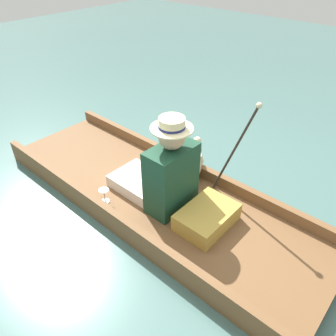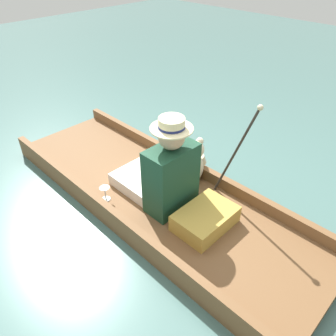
{
  "view_description": "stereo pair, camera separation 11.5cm",
  "coord_description": "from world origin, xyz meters",
  "px_view_note": "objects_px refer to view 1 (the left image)",
  "views": [
    {
      "loc": [
        -1.58,
        -1.57,
        1.97
      ],
      "look_at": [
        -0.03,
        -0.2,
        0.47
      ],
      "focal_mm": 35.0,
      "sensor_mm": 36.0,
      "label": 1
    },
    {
      "loc": [
        -1.5,
        -1.66,
        1.97
      ],
      "look_at": [
        -0.03,
        -0.2,
        0.47
      ],
      "focal_mm": 35.0,
      "sensor_mm": 36.0,
      "label": 2
    }
  ],
  "objects_px": {
    "seated_person": "(164,174)",
    "teddy_bear": "(192,161)",
    "wine_glass": "(104,193)",
    "walking_cane": "(237,144)"
  },
  "relations": [
    {
      "from": "seated_person",
      "to": "teddy_bear",
      "type": "bearing_deg",
      "value": -3.08
    },
    {
      "from": "wine_glass",
      "to": "walking_cane",
      "type": "distance_m",
      "value": 1.16
    },
    {
      "from": "wine_glass",
      "to": "walking_cane",
      "type": "height_order",
      "value": "walking_cane"
    },
    {
      "from": "seated_person",
      "to": "walking_cane",
      "type": "height_order",
      "value": "walking_cane"
    },
    {
      "from": "seated_person",
      "to": "teddy_bear",
      "type": "distance_m",
      "value": 0.4
    },
    {
      "from": "wine_glass",
      "to": "seated_person",
      "type": "bearing_deg",
      "value": -47.44
    },
    {
      "from": "teddy_bear",
      "to": "walking_cane",
      "type": "relative_size",
      "value": 0.47
    },
    {
      "from": "seated_person",
      "to": "walking_cane",
      "type": "distance_m",
      "value": 0.63
    },
    {
      "from": "wine_glass",
      "to": "walking_cane",
      "type": "relative_size",
      "value": 0.14
    },
    {
      "from": "seated_person",
      "to": "walking_cane",
      "type": "bearing_deg",
      "value": -46.8
    }
  ]
}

